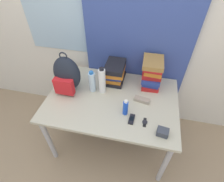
{
  "coord_description": "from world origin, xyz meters",
  "views": [
    {
      "loc": [
        0.26,
        -0.74,
        1.96
      ],
      "look_at": [
        0.0,
        0.44,
        0.81
      ],
      "focal_mm": 28.0,
      "sensor_mm": 36.0,
      "label": 1
    }
  ],
  "objects": [
    {
      "name": "book_stack_left",
      "position": [
        -0.03,
        0.73,
        0.82
      ],
      "size": [
        0.21,
        0.29,
        0.22
      ],
      "color": "black",
      "rests_on": "desk"
    },
    {
      "name": "water_bottle",
      "position": [
        -0.22,
        0.51,
        0.83
      ],
      "size": [
        0.07,
        0.07,
        0.24
      ],
      "color": "silver",
      "rests_on": "desk"
    },
    {
      "name": "book_stack_center",
      "position": [
        0.35,
        0.72,
        0.87
      ],
      "size": [
        0.21,
        0.26,
        0.31
      ],
      "color": "red",
      "rests_on": "desk"
    },
    {
      "name": "wristwatch",
      "position": [
        0.34,
        0.21,
        0.72
      ],
      "size": [
        0.04,
        0.1,
        0.01
      ],
      "color": "black",
      "rests_on": "desk"
    },
    {
      "name": "cell_phone",
      "position": [
        0.23,
        0.22,
        0.72
      ],
      "size": [
        0.05,
        0.11,
        0.02
      ],
      "color": "black",
      "rests_on": "desk"
    },
    {
      "name": "camera_pouch",
      "position": [
        0.49,
        0.13,
        0.74
      ],
      "size": [
        0.1,
        0.09,
        0.06
      ],
      "color": "#383D47",
      "rests_on": "desk"
    },
    {
      "name": "sunscreen_bottle",
      "position": [
        0.16,
        0.28,
        0.79
      ],
      "size": [
        0.05,
        0.05,
        0.17
      ],
      "color": "blue",
      "rests_on": "desk"
    },
    {
      "name": "wall_back",
      "position": [
        -0.0,
        0.96,
        1.25
      ],
      "size": [
        6.0,
        0.06,
        2.5
      ],
      "color": "silver",
      "rests_on": "ground_plane"
    },
    {
      "name": "sunglasses_case",
      "position": [
        0.29,
        0.46,
        0.73
      ],
      "size": [
        0.16,
        0.08,
        0.04
      ],
      "color": "gray",
      "rests_on": "desk"
    },
    {
      "name": "desk",
      "position": [
        0.0,
        0.44,
        0.64
      ],
      "size": [
        1.29,
        0.88,
        0.71
      ],
      "color": "#B7B299",
      "rests_on": "ground_plane"
    },
    {
      "name": "sports_bottle",
      "position": [
        -0.12,
        0.52,
        0.86
      ],
      "size": [
        0.07,
        0.07,
        0.3
      ],
      "color": "white",
      "rests_on": "desk"
    },
    {
      "name": "curtain_blue",
      "position": [
        0.16,
        0.91,
        1.25
      ],
      "size": [
        1.09,
        0.04,
        2.5
      ],
      "color": "#384C93",
      "rests_on": "ground_plane"
    },
    {
      "name": "backpack",
      "position": [
        -0.47,
        0.48,
        0.9
      ],
      "size": [
        0.27,
        0.23,
        0.43
      ],
      "color": "#1E232D",
      "rests_on": "desk"
    },
    {
      "name": "ground_plane",
      "position": [
        0.0,
        0.0,
        0.0
      ],
      "size": [
        12.0,
        12.0,
        0.0
      ],
      "primitive_type": "plane",
      "color": "#9E8466"
    }
  ]
}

